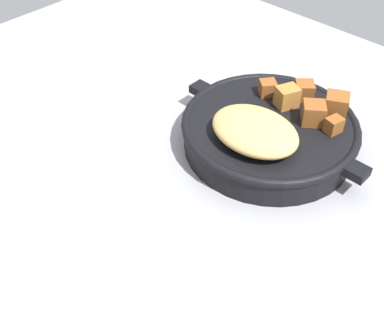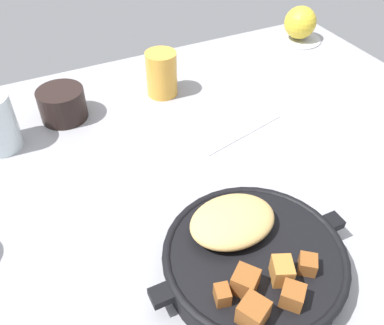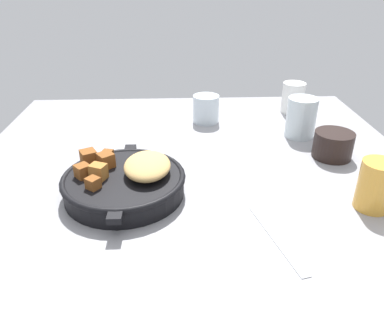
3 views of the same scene
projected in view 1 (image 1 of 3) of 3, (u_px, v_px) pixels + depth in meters
The scene contains 3 objects.
ground_plane at pixel (198, 206), 60.26cm from camera, with size 117.54×100.06×2.40cm, color gray.
cast_iron_skillet at pixel (270, 131), 64.57cm from camera, with size 27.92×23.61×7.35cm.
butter_knife at pixel (45, 192), 60.11cm from camera, with size 18.71×1.60×0.36cm, color silver.
Camera 1 is at (-27.49, 30.07, 43.53)cm, focal length 45.60 mm.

